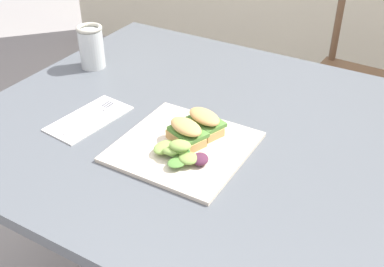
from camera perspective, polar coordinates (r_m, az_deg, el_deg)
dining_table at (r=1.27m, az=2.96°, el=-3.59°), size 1.26×1.00×0.74m
chair_wooden_far at (r=2.20m, az=19.41°, el=6.11°), size 0.42×0.42×0.87m
plate_lunch at (r=1.13m, az=-1.02°, el=-1.61°), size 0.30×0.30×0.01m
sandwich_half_front at (r=1.12m, az=-0.69°, el=0.18°), size 0.11×0.09×0.06m
sandwich_half_back at (r=1.16m, az=1.52°, el=1.41°), size 0.11×0.09×0.06m
salad_mixed_greens at (r=1.08m, az=-1.52°, el=-2.04°), size 0.14×0.15×0.04m
napkin_folded at (r=1.27m, az=-12.27°, el=1.75°), size 0.14×0.23×0.00m
fork_on_napkin at (r=1.28m, az=-11.78°, el=2.24°), size 0.03×0.19×0.00m
mason_jar_iced_tea at (r=1.53m, az=-11.99°, el=9.95°), size 0.08×0.08×0.13m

